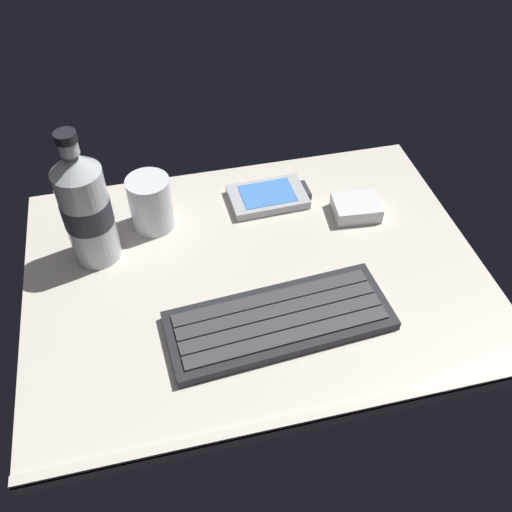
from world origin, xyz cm
name	(u,v)px	position (x,y,z in cm)	size (l,w,h in cm)	color
ground_plane	(256,276)	(0.00, -0.23, -0.99)	(64.00, 48.00, 2.80)	beige
keyboard	(279,320)	(0.80, -9.85, 0.81)	(29.73, 13.09, 1.70)	#232328
handheld_device	(269,197)	(5.45, 14.46, 0.73)	(13.00, 8.03, 1.50)	#B7BABF
juice_cup	(151,205)	(-12.98, 12.98, 3.91)	(6.40, 6.40, 8.50)	silver
water_bottle	(86,207)	(-21.50, 8.44, 9.01)	(6.73, 6.73, 20.80)	silver
charger_block	(356,208)	(17.86, 8.18, 1.20)	(7.00, 5.60, 2.40)	white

